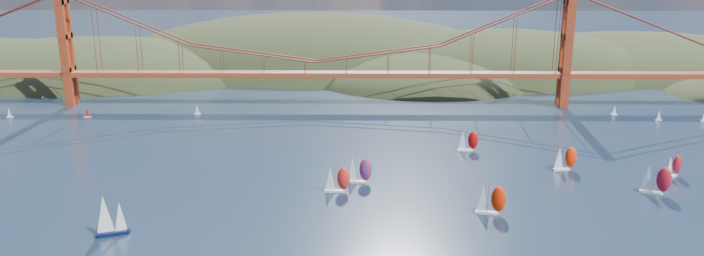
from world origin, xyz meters
name	(u,v)px	position (x,y,z in m)	size (l,w,h in m)	color
headlands	(397,87)	(44.95, 278.29, -12.46)	(725.00, 225.00, 96.00)	black
bridge	(312,40)	(-1.75, 180.00, 32.23)	(552.00, 12.00, 55.00)	brown
sloop_navy	(109,216)	(-48.63, 30.26, 5.87)	(9.06, 6.62, 13.29)	black
racer_0	(337,179)	(13.87, 64.18, 4.56)	(8.42, 3.47, 9.65)	silver
racer_1	(490,199)	(60.75, 46.51, 4.84)	(9.14, 4.92, 10.25)	silver
racer_2	(655,179)	(117.33, 63.79, 5.08)	(9.60, 6.63, 10.75)	white
racer_3	(565,158)	(94.52, 86.42, 4.60)	(8.64, 4.21, 9.73)	silver
racer_4	(673,166)	(130.38, 80.05, 4.09)	(7.64, 5.93, 8.67)	silver
racer_5	(468,141)	(63.24, 108.36, 4.26)	(7.86, 3.24, 9.01)	white
racer_rwb	(359,170)	(21.10, 72.84, 4.68)	(8.75, 4.02, 9.90)	silver
distant_boat_1	(9,112)	(-139.55, 156.06, 2.41)	(3.00, 2.00, 4.70)	silver
distant_boat_2	(87,112)	(-103.86, 156.60, 2.41)	(3.00, 2.00, 4.70)	silver
distant_boat_3	(197,109)	(-54.52, 162.41, 2.41)	(3.00, 2.00, 4.70)	silver
distant_boat_4	(614,110)	(139.90, 163.70, 2.41)	(3.00, 2.00, 4.70)	silver
distant_boat_5	(659,115)	(156.50, 153.96, 2.41)	(3.00, 2.00, 4.70)	silver
distant_boat_6	(704,116)	(176.34, 152.85, 2.41)	(3.00, 2.00, 4.70)	silver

